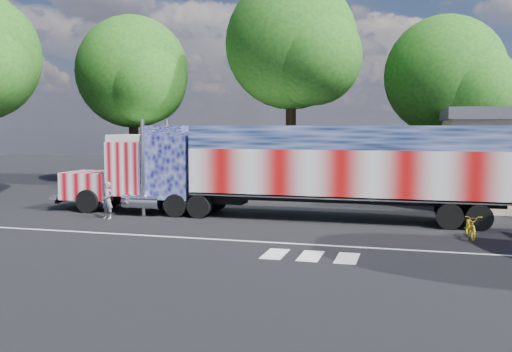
% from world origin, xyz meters
% --- Properties ---
extents(ground, '(100.00, 100.00, 0.00)m').
position_xyz_m(ground, '(0.00, 0.00, 0.00)').
color(ground, black).
extents(lane_markings, '(30.00, 2.67, 0.01)m').
position_xyz_m(lane_markings, '(1.71, -3.77, 0.01)').
color(lane_markings, silver).
rests_on(lane_markings, ground).
extents(semi_truck, '(21.60, 3.41, 4.60)m').
position_xyz_m(semi_truck, '(1.55, 2.78, 2.37)').
color(semi_truck, black).
rests_on(semi_truck, ground).
extents(coach_bus, '(12.77, 2.97, 3.72)m').
position_xyz_m(coach_bus, '(-5.60, 11.21, 1.92)').
color(coach_bus, white).
rests_on(coach_bus, ground).
extents(woman, '(0.70, 0.55, 1.71)m').
position_xyz_m(woman, '(-6.40, 0.31, 0.86)').
color(woman, slate).
rests_on(woman, ground).
extents(bicycle, '(0.75, 1.82, 0.94)m').
position_xyz_m(bicycle, '(9.37, -0.31, 0.47)').
color(bicycle, gold).
rests_on(bicycle, ground).
extents(tree_n_mid, '(9.36, 8.91, 14.30)m').
position_xyz_m(tree_n_mid, '(-0.74, 15.21, 9.78)').
color(tree_n_mid, black).
rests_on(tree_n_mid, ground).
extents(tree_nw_a, '(8.53, 8.12, 12.27)m').
position_xyz_m(tree_nw_a, '(-12.49, 14.97, 8.15)').
color(tree_nw_a, black).
rests_on(tree_nw_a, ground).
extents(tree_ne_a, '(8.59, 8.18, 11.81)m').
position_xyz_m(tree_ne_a, '(9.34, 18.24, 7.66)').
color(tree_ne_a, black).
rests_on(tree_ne_a, ground).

